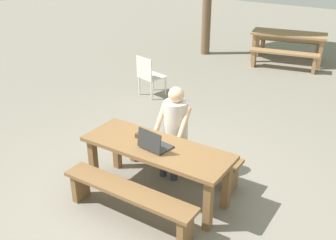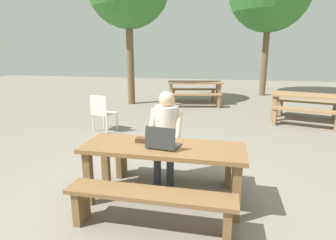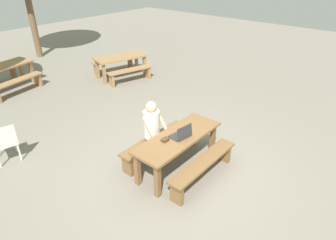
{
  "view_description": "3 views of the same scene",
  "coord_description": "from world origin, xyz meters",
  "px_view_note": "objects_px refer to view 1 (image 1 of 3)",
  "views": [
    {
      "loc": [
        2.41,
        -3.48,
        3.09
      ],
      "look_at": [
        0.0,
        0.25,
        0.96
      ],
      "focal_mm": 42.61,
      "sensor_mm": 36.0,
      "label": 1
    },
    {
      "loc": [
        0.71,
        -3.02,
        1.8
      ],
      "look_at": [
        0.0,
        0.25,
        0.96
      ],
      "focal_mm": 30.05,
      "sensor_mm": 36.0,
      "label": 2
    },
    {
      "loc": [
        -3.65,
        -2.84,
        3.62
      ],
      "look_at": [
        0.0,
        0.25,
        0.96
      ],
      "focal_mm": 31.47,
      "sensor_mm": 36.0,
      "label": 3
    }
  ],
  "objects_px": {
    "plastic_chair": "(149,75)",
    "picnic_table_rear": "(289,38)",
    "picnic_table_front": "(157,154)",
    "small_pouch": "(141,136)",
    "laptop": "(154,144)",
    "person_seated": "(175,125)"
  },
  "relations": [
    {
      "from": "laptop",
      "to": "person_seated",
      "type": "height_order",
      "value": "person_seated"
    },
    {
      "from": "small_pouch",
      "to": "picnic_table_rear",
      "type": "xyz_separation_m",
      "value": [
        -0.12,
        6.4,
        -0.1
      ]
    },
    {
      "from": "laptop",
      "to": "picnic_table_rear",
      "type": "distance_m",
      "value": 6.56
    },
    {
      "from": "picnic_table_front",
      "to": "small_pouch",
      "type": "height_order",
      "value": "small_pouch"
    },
    {
      "from": "picnic_table_front",
      "to": "plastic_chair",
      "type": "relative_size",
      "value": 2.27
    },
    {
      "from": "picnic_table_front",
      "to": "small_pouch",
      "type": "xyz_separation_m",
      "value": [
        -0.28,
        0.08,
        0.14
      ]
    },
    {
      "from": "laptop",
      "to": "picnic_table_rear",
      "type": "bearing_deg",
      "value": -78.82
    },
    {
      "from": "picnic_table_front",
      "to": "person_seated",
      "type": "height_order",
      "value": "person_seated"
    },
    {
      "from": "picnic_table_front",
      "to": "person_seated",
      "type": "bearing_deg",
      "value": 98.92
    },
    {
      "from": "picnic_table_front",
      "to": "laptop",
      "type": "xyz_separation_m",
      "value": [
        0.01,
        -0.07,
        0.18
      ]
    },
    {
      "from": "small_pouch",
      "to": "person_seated",
      "type": "xyz_separation_m",
      "value": [
        0.2,
        0.48,
        0.0
      ]
    },
    {
      "from": "laptop",
      "to": "small_pouch",
      "type": "distance_m",
      "value": 0.33
    },
    {
      "from": "plastic_chair",
      "to": "picnic_table_rear",
      "type": "relative_size",
      "value": 0.44
    },
    {
      "from": "laptop",
      "to": "plastic_chair",
      "type": "relative_size",
      "value": 0.46
    },
    {
      "from": "person_seated",
      "to": "picnic_table_rear",
      "type": "distance_m",
      "value": 5.93
    },
    {
      "from": "picnic_table_front",
      "to": "plastic_chair",
      "type": "distance_m",
      "value": 3.39
    },
    {
      "from": "small_pouch",
      "to": "person_seated",
      "type": "bearing_deg",
      "value": 67.8
    },
    {
      "from": "picnic_table_front",
      "to": "picnic_table_rear",
      "type": "distance_m",
      "value": 6.48
    },
    {
      "from": "person_seated",
      "to": "small_pouch",
      "type": "bearing_deg",
      "value": -112.2
    },
    {
      "from": "laptop",
      "to": "person_seated",
      "type": "distance_m",
      "value": 0.63
    },
    {
      "from": "person_seated",
      "to": "laptop",
      "type": "bearing_deg",
      "value": -81.42
    },
    {
      "from": "picnic_table_front",
      "to": "plastic_chair",
      "type": "xyz_separation_m",
      "value": [
        -2.03,
        2.71,
        -0.16
      ]
    }
  ]
}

